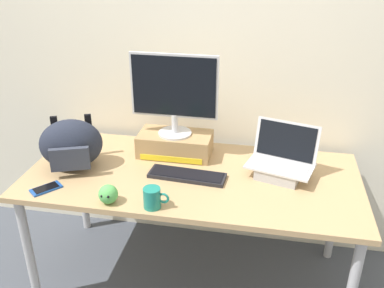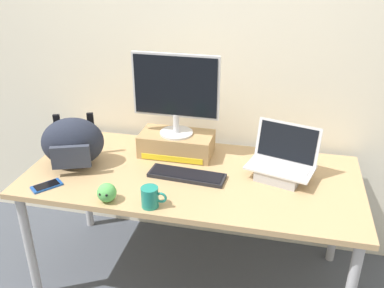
{
  "view_description": "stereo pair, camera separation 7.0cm",
  "coord_description": "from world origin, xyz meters",
  "views": [
    {
      "loc": [
        0.38,
        -1.96,
        1.88
      ],
      "look_at": [
        0.0,
        0.0,
        0.9
      ],
      "focal_mm": 40.0,
      "sensor_mm": 36.0,
      "label": 1
    },
    {
      "loc": [
        0.44,
        -1.95,
        1.88
      ],
      "look_at": [
        0.0,
        0.0,
        0.9
      ],
      "focal_mm": 40.0,
      "sensor_mm": 36.0,
      "label": 2
    }
  ],
  "objects": [
    {
      "name": "desktop_monitor",
      "position": [
        -0.14,
        0.21,
        1.1
      ],
      "size": [
        0.49,
        0.19,
        0.47
      ],
      "rotation": [
        0.0,
        0.0,
        -0.01
      ],
      "color": "silver",
      "rests_on": "toner_box_yellow"
    },
    {
      "name": "back_wall",
      "position": [
        0.0,
        0.51,
        1.3
      ],
      "size": [
        7.0,
        0.1,
        2.6
      ],
      "primitive_type": "cube",
      "color": "silver",
      "rests_on": "ground"
    },
    {
      "name": "plush_toy",
      "position": [
        -0.34,
        -0.34,
        0.77
      ],
      "size": [
        0.09,
        0.09,
        0.09
      ],
      "color": "#56B256",
      "rests_on": "desk"
    },
    {
      "name": "desk",
      "position": [
        0.0,
        0.0,
        0.66
      ],
      "size": [
        1.78,
        0.81,
        0.72
      ],
      "color": "tan",
      "rests_on": "ground"
    },
    {
      "name": "external_keyboard",
      "position": [
        -0.02,
        -0.04,
        0.73
      ],
      "size": [
        0.42,
        0.16,
        0.02
      ],
      "rotation": [
        0.0,
        0.0,
        -0.07
      ],
      "color": "black",
      "rests_on": "desk"
    },
    {
      "name": "coffee_mug",
      "position": [
        -0.12,
        -0.34,
        0.77
      ],
      "size": [
        0.12,
        0.08,
        0.1
      ],
      "color": "#1E7F70",
      "rests_on": "desk"
    },
    {
      "name": "messenger_backpack",
      "position": [
        -0.66,
        -0.04,
        0.86
      ],
      "size": [
        0.39,
        0.33,
        0.28
      ],
      "rotation": [
        0.0,
        0.0,
        0.36
      ],
      "color": "#232838",
      "rests_on": "desk"
    },
    {
      "name": "cell_phone",
      "position": [
        -0.7,
        -0.29,
        0.73
      ],
      "size": [
        0.15,
        0.16,
        0.01
      ],
      "rotation": [
        0.0,
        0.0,
        -0.69
      ],
      "color": "#19479E",
      "rests_on": "desk"
    },
    {
      "name": "toner_box_yellow",
      "position": [
        -0.14,
        0.21,
        0.78
      ],
      "size": [
        0.42,
        0.23,
        0.13
      ],
      "color": "#A88456",
      "rests_on": "desk"
    },
    {
      "name": "open_laptop",
      "position": [
        0.47,
        0.08,
        0.78
      ],
      "size": [
        0.39,
        0.3,
        0.28
      ],
      "rotation": [
        0.0,
        0.0,
        -0.28
      ],
      "color": "#ADADB2",
      "rests_on": "desk"
    },
    {
      "name": "ground_plane",
      "position": [
        0.0,
        0.0,
        0.0
      ],
      "size": [
        20.0,
        20.0,
        0.0
      ],
      "primitive_type": "plane",
      "color": "#474C56"
    }
  ]
}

